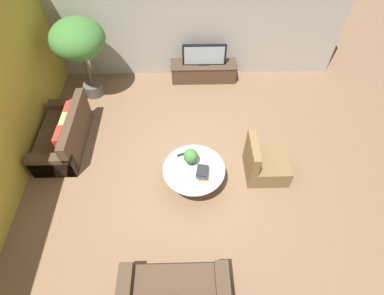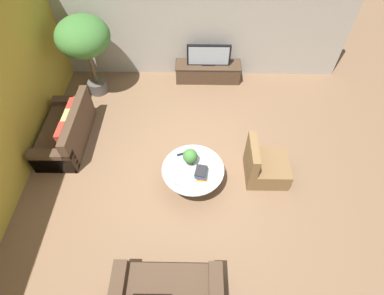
% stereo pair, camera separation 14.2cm
% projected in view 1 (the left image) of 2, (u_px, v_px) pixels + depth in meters
% --- Properties ---
extents(ground_plane, '(24.00, 24.00, 0.00)m').
position_uv_depth(ground_plane, '(191.00, 171.00, 5.99)').
color(ground_plane, brown).
extents(back_wall_stone, '(7.40, 0.12, 3.00)m').
position_uv_depth(back_wall_stone, '(188.00, 18.00, 6.88)').
color(back_wall_stone, '#A39E93').
rests_on(back_wall_stone, ground).
extents(media_console, '(1.65, 0.50, 0.46)m').
position_uv_depth(media_console, '(204.00, 71.00, 7.67)').
color(media_console, '#473323').
rests_on(media_console, ground).
extents(television, '(1.06, 0.13, 0.53)m').
position_uv_depth(television, '(204.00, 55.00, 7.29)').
color(television, black).
rests_on(television, media_console).
extents(coffee_table, '(1.15, 1.15, 0.46)m').
position_uv_depth(coffee_table, '(194.00, 173.00, 5.58)').
color(coffee_table, '#756656').
rests_on(coffee_table, ground).
extents(couch_by_wall, '(0.84, 1.70, 0.84)m').
position_uv_depth(couch_by_wall, '(64.00, 135.00, 6.21)').
color(couch_by_wall, '#4C3828').
rests_on(couch_by_wall, ground).
extents(armchair_wicker, '(0.80, 0.76, 0.86)m').
position_uv_depth(armchair_wicker, '(264.00, 164.00, 5.77)').
color(armchair_wicker, brown).
rests_on(armchair_wicker, ground).
extents(potted_palm_tall, '(1.17, 1.17, 1.92)m').
position_uv_depth(potted_palm_tall, '(78.00, 42.00, 6.38)').
color(potted_palm_tall, '#514C47').
rests_on(potted_palm_tall, ground).
extents(potted_plant_tabletop, '(0.27, 0.27, 0.33)m').
position_uv_depth(potted_plant_tabletop, '(191.00, 156.00, 5.42)').
color(potted_plant_tabletop, '#514C47').
rests_on(potted_plant_tabletop, coffee_table).
extents(book_stack, '(0.25, 0.29, 0.14)m').
position_uv_depth(book_stack, '(203.00, 173.00, 5.34)').
color(book_stack, gold).
rests_on(book_stack, coffee_table).
extents(remote_black, '(0.16, 0.09, 0.02)m').
position_uv_depth(remote_black, '(181.00, 155.00, 5.67)').
color(remote_black, black).
rests_on(remote_black, coffee_table).
extents(remote_silver, '(0.15, 0.13, 0.02)m').
position_uv_depth(remote_silver, '(180.00, 185.00, 5.25)').
color(remote_silver, gray).
rests_on(remote_silver, coffee_table).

